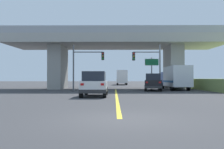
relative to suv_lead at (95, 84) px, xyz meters
The scene contains 10 objects.
ground 13.65m from the suv_lead, 82.35° to the left, with size 160.00×160.00×0.00m, color #353538.
overpass_bridge 14.38m from the suv_lead, 82.35° to the left, with size 29.27×8.18×8.04m.
lane_divider_stripe 2.08m from the suv_lead, ahead, with size 0.20×21.73×0.01m, color yellow.
suv_lead is the anchor object (origin of this frame).
suv_crossing 10.38m from the suv_lead, 53.27° to the left, with size 2.52×4.58×2.02m.
box_truck 14.49m from the suv_lead, 48.82° to the left, with size 2.33×7.44×2.99m.
traffic_signal_nearside 9.64m from the suv_lead, 52.15° to the left, with size 3.25×0.36×5.34m.
traffic_signal_farside 8.88m from the suv_lead, 103.09° to the left, with size 3.74×0.36×5.43m.
highway_sign 13.40m from the suv_lead, 60.19° to the left, with size 1.83×0.17×4.22m.
semi_truck_distant 33.94m from the suv_lead, 84.32° to the left, with size 2.33×7.40×3.25m.
Camera 1 is at (-0.20, -8.39, 1.48)m, focal length 37.12 mm.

